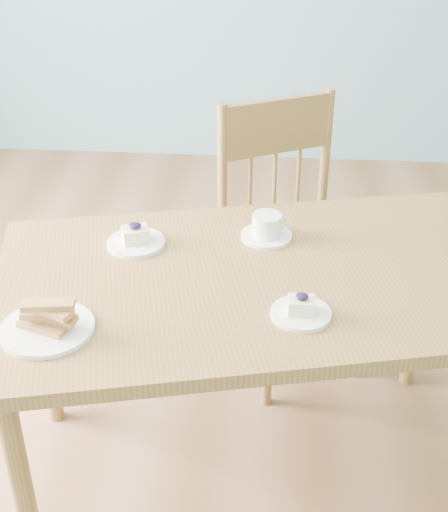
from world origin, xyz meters
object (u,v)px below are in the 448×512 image
object	(u,v)px
dining_chair	(291,240)
coffee_cup	(267,228)
dining_table	(260,296)
biscotti_plate	(46,321)
cheesecake_plate_near	(301,310)
cheesecake_plate_far	(136,239)

from	to	relation	value
dining_chair	coffee_cup	world-z (taller)	dining_chair
dining_table	dining_chair	distance (m)	0.66
coffee_cup	dining_table	bearing A→B (deg)	-117.06
dining_chair	biscotti_plate	world-z (taller)	dining_chair
biscotti_plate	cheesecake_plate_near	bearing A→B (deg)	10.33
dining_table	biscotti_plate	world-z (taller)	biscotti_plate
cheesecake_plate_near	cheesecake_plate_far	bearing A→B (deg)	146.39
dining_chair	biscotti_plate	xyz separation A→B (m)	(-0.60, -0.93, 0.28)
dining_chair	coffee_cup	xyz separation A→B (m)	(-0.09, -0.43, 0.28)
cheesecake_plate_near	biscotti_plate	xyz separation A→B (m)	(-0.61, -0.11, 0.01)
cheesecake_plate_near	dining_table	bearing A→B (deg)	119.60
dining_chair	coffee_cup	bearing A→B (deg)	-128.68
dining_chair	cheesecake_plate_near	world-z (taller)	dining_chair
cheesecake_plate_near	cheesecake_plate_far	distance (m)	0.57
dining_table	cheesecake_plate_far	size ratio (longest dim) A/B	9.30
dining_chair	biscotti_plate	distance (m)	1.14
dining_chair	cheesecake_plate_far	bearing A→B (deg)	-160.38
coffee_cup	cheesecake_plate_far	bearing A→B (deg)	166.88
cheesecake_plate_far	coffee_cup	distance (m)	0.39
biscotti_plate	coffee_cup	bearing A→B (deg)	44.04
dining_chair	cheesecake_plate_near	distance (m)	0.86
cheesecake_plate_far	coffee_cup	size ratio (longest dim) A/B	1.12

